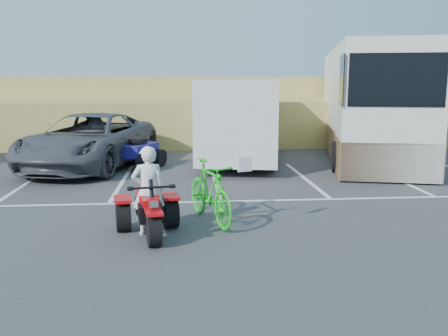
{
  "coord_description": "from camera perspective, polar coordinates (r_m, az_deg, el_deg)",
  "views": [
    {
      "loc": [
        -0.89,
        -8.72,
        2.87
      ],
      "look_at": [
        -0.03,
        1.45,
        1.0
      ],
      "focal_mm": 38.0,
      "sensor_mm": 36.0,
      "label": 1
    }
  ],
  "objects": [
    {
      "name": "quad_atv_blue",
      "position": [
        16.17,
        -10.22,
        -0.01
      ],
      "size": [
        1.85,
        2.06,
        1.11
      ],
      "primitive_type": null,
      "rotation": [
        0.0,
        0.0,
        -0.43
      ],
      "color": "navy",
      "rests_on": "ground"
    },
    {
      "name": "cargo_trailer",
      "position": [
        16.9,
        2.18,
        5.99
      ],
      "size": [
        3.61,
        6.61,
        2.92
      ],
      "rotation": [
        0.0,
        0.0,
        -0.19
      ],
      "color": "silver",
      "rests_on": "ground"
    },
    {
      "name": "grass_embankment",
      "position": [
        24.26,
        -2.73,
        6.94
      ],
      "size": [
        40.0,
        8.5,
        3.1
      ],
      "color": "#9C9046",
      "rests_on": "ground"
    },
    {
      "name": "parking_stripes",
      "position": [
        13.22,
        2.94,
        -2.16
      ],
      "size": [
        28.0,
        5.16,
        0.01
      ],
      "color": "white",
      "rests_on": "ground"
    },
    {
      "name": "quad_atv_green",
      "position": [
        17.06,
        -1.6,
        0.69
      ],
      "size": [
        1.16,
        1.47,
        0.9
      ],
      "primitive_type": null,
      "rotation": [
        0.0,
        0.0,
        -0.1
      ],
      "color": "#124F1A",
      "rests_on": "ground"
    },
    {
      "name": "grey_pickup",
      "position": [
        16.66,
        -15.87,
        3.19
      ],
      "size": [
        4.44,
        7.01,
        1.8
      ],
      "primitive_type": "imported",
      "rotation": [
        0.0,
        0.0,
        -0.24
      ],
      "color": "#484950",
      "rests_on": "ground"
    },
    {
      "name": "green_dirt_bike",
      "position": [
        9.72,
        -1.73,
        -2.86
      ],
      "size": [
        1.27,
        2.22,
        1.29
      ],
      "primitive_type": "imported",
      "rotation": [
        0.0,
        0.0,
        0.33
      ],
      "color": "#14BF19",
      "rests_on": "ground"
    },
    {
      "name": "rider",
      "position": [
        9.02,
        -9.1,
        -2.69
      ],
      "size": [
        0.68,
        0.51,
        1.7
      ],
      "primitive_type": "imported",
      "rotation": [
        0.0,
        0.0,
        3.33
      ],
      "color": "white",
      "rests_on": "ground"
    },
    {
      "name": "red_trike_atv",
      "position": [
        9.11,
        -8.84,
        -8.11
      ],
      "size": [
        1.52,
        1.85,
        1.07
      ],
      "primitive_type": null,
      "rotation": [
        0.0,
        0.0,
        0.19
      ],
      "color": "red",
      "rests_on": "ground"
    },
    {
      "name": "ground",
      "position": [
        9.22,
        0.98,
        -7.75
      ],
      "size": [
        100.0,
        100.0,
        0.0
      ],
      "primitive_type": "plane",
      "color": "#3B3B3E",
      "rests_on": "ground"
    },
    {
      "name": "rv_motorhome",
      "position": [
        19.46,
        16.78,
        6.63
      ],
      "size": [
        5.45,
        11.54,
        4.02
      ],
      "rotation": [
        0.0,
        0.0,
        -0.24
      ],
      "color": "silver",
      "rests_on": "ground"
    }
  ]
}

